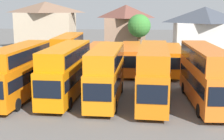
# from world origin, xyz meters

# --- Properties ---
(ground) EXTENTS (140.00, 140.00, 0.00)m
(ground) POSITION_xyz_m (0.00, 18.00, 0.00)
(ground) COLOR #605E5B
(depot_boundary_wall) EXTENTS (56.00, 0.50, 1.80)m
(depot_boundary_wall) POSITION_xyz_m (0.00, 23.28, 0.90)
(depot_boundary_wall) COLOR gray
(depot_boundary_wall) RESTS_ON ground
(bus_1) EXTENTS (2.90, 10.96, 5.01)m
(bus_1) POSITION_xyz_m (-8.30, -0.29, 2.82)
(bus_1) COLOR orange
(bus_1) RESTS_ON ground
(bus_2) EXTENTS (2.89, 11.17, 4.97)m
(bus_2) POSITION_xyz_m (-4.11, 0.48, 2.80)
(bus_2) COLOR orange
(bus_2) RESTS_ON ground
(bus_3) EXTENTS (2.69, 10.22, 4.94)m
(bus_3) POSITION_xyz_m (-0.24, -0.30, 2.78)
(bus_3) COLOR orange
(bus_3) RESTS_ON ground
(bus_4) EXTENTS (3.03, 11.65, 5.04)m
(bus_4) POSITION_xyz_m (4.01, -0.07, 2.84)
(bus_4) COLOR orange
(bus_4) RESTS_ON ground
(bus_5) EXTENTS (2.95, 11.42, 5.10)m
(bus_5) POSITION_xyz_m (8.50, -0.26, 2.87)
(bus_5) COLOR orange
(bus_5) RESTS_ON ground
(bus_6) EXTENTS (2.88, 10.95, 4.77)m
(bus_6) POSITION_xyz_m (-6.76, 13.04, 2.69)
(bus_6) COLOR orange
(bus_6) RESTS_ON ground
(bus_7) EXTENTS (2.77, 11.24, 3.41)m
(bus_7) POSITION_xyz_m (-3.10, 13.22, 1.95)
(bus_7) COLOR orange
(bus_7) RESTS_ON ground
(bus_8) EXTENTS (2.77, 11.30, 3.46)m
(bus_8) POSITION_xyz_m (1.59, 13.29, 1.97)
(bus_8) COLOR orange
(bus_8) RESTS_ON ground
(bus_9) EXTENTS (2.93, 10.88, 3.33)m
(bus_9) POSITION_xyz_m (6.86, 13.01, 1.91)
(bus_9) COLOR orange
(bus_9) RESTS_ON ground
(house_terrace_left) EXTENTS (11.05, 6.69, 9.35)m
(house_terrace_left) POSITION_xyz_m (-15.50, 32.27, 4.76)
(house_terrace_left) COLOR #C6B293
(house_terrace_left) RESTS_ON ground
(house_terrace_centre) EXTENTS (7.64, 7.30, 8.75)m
(house_terrace_centre) POSITION_xyz_m (-0.04, 31.37, 4.46)
(house_terrace_centre) COLOR #9E7A60
(house_terrace_centre) RESTS_ON ground
(house_terrace_right) EXTENTS (11.35, 8.23, 8.40)m
(house_terrace_right) POSITION_xyz_m (14.59, 33.15, 4.29)
(house_terrace_right) COLOR silver
(house_terrace_right) RESTS_ON ground
(tree_left_of_lot) EXTENTS (3.87, 3.87, 7.21)m
(tree_left_of_lot) POSITION_xyz_m (2.48, 25.78, 5.21)
(tree_left_of_lot) COLOR brown
(tree_left_of_lot) RESTS_ON ground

